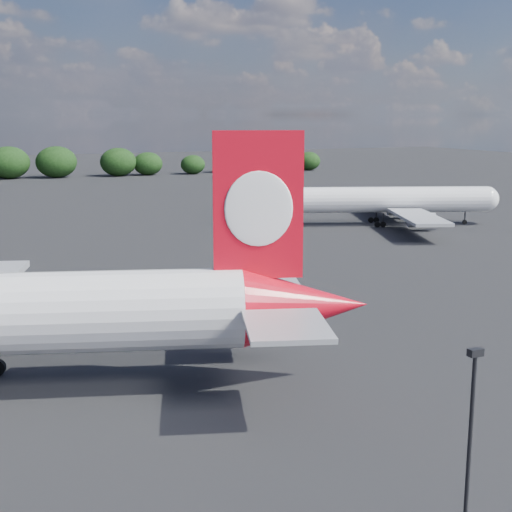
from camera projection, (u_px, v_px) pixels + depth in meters
name	position (u px, v px, depth m)	size (l,w,h in m)	color
china_southern_airliner	(382.00, 200.00, 118.17)	(40.21, 38.65, 13.52)	white
apron_lamp_post	(469.00, 460.00, 26.21)	(0.55, 0.30, 9.89)	black
billboard_yellow	(12.00, 165.00, 204.42)	(5.00, 0.30, 5.50)	yellow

